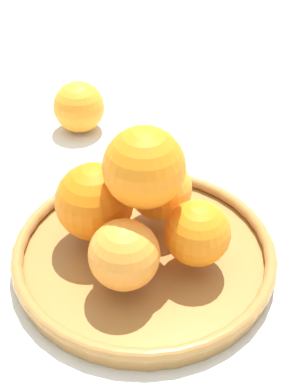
{
  "coord_description": "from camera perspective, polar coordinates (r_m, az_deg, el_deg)",
  "views": [
    {
      "loc": [
        0.01,
        0.41,
        0.42
      ],
      "look_at": [
        0.0,
        0.0,
        0.1
      ],
      "focal_mm": 50.0,
      "sensor_mm": 36.0,
      "label": 1
    }
  ],
  "objects": [
    {
      "name": "fruit_bowl",
      "position": [
        0.58,
        0.0,
        -6.48
      ],
      "size": [
        0.28,
        0.28,
        0.03
      ],
      "color": "#A57238",
      "rests_on": "ground_plane"
    },
    {
      "name": "ground_plane",
      "position": [
        0.59,
        0.0,
        -7.38
      ],
      "size": [
        4.0,
        4.0,
        0.0
      ],
      "primitive_type": "plane",
      "color": "silver"
    },
    {
      "name": "stray_orange",
      "position": [
        0.79,
        -6.96,
        8.99
      ],
      "size": [
        0.07,
        0.07,
        0.07
      ],
      "primitive_type": "sphere",
      "color": "orange",
      "rests_on": "ground_plane"
    },
    {
      "name": "orange_pile",
      "position": [
        0.54,
        -0.63,
        -1.27
      ],
      "size": [
        0.18,
        0.17,
        0.14
      ],
      "color": "orange",
      "rests_on": "fruit_bowl"
    }
  ]
}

